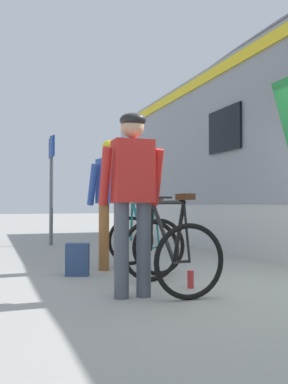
% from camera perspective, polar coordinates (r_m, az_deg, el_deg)
% --- Properties ---
extents(ground_plane, '(80.00, 80.00, 0.00)m').
position_cam_1_polar(ground_plane, '(4.66, 13.64, -12.54)').
color(ground_plane, '#A09E99').
extents(cyclist_near_in_blue, '(0.64, 0.36, 1.76)m').
position_cam_1_polar(cyclist_near_in_blue, '(5.88, -4.32, -0.00)').
color(cyclist_near_in_blue, '#935B2D').
rests_on(cyclist_near_in_blue, ground).
extents(cyclist_far_in_red, '(0.61, 0.31, 1.76)m').
position_cam_1_polar(cyclist_far_in_red, '(4.12, -1.51, 0.73)').
color(cyclist_far_in_red, '#4C515B').
rests_on(cyclist_far_in_red, ground).
extents(bicycle_near_teal, '(0.75, 1.09, 0.99)m').
position_cam_1_polar(bicycle_near_teal, '(5.87, 0.00, -6.37)').
color(bicycle_near_teal, black).
rests_on(bicycle_near_teal, ground).
extents(bicycle_far_black, '(0.71, 1.08, 0.99)m').
position_cam_1_polar(bicycle_far_black, '(4.51, 3.25, -7.78)').
color(bicycle_far_black, black).
rests_on(bicycle_far_black, ground).
extents(backpack_on_platform, '(0.32, 0.26, 0.40)m').
position_cam_1_polar(backpack_on_platform, '(5.47, -8.79, -8.82)').
color(backpack_on_platform, navy).
rests_on(backpack_on_platform, ground).
extents(water_bottle_near_the_bikes, '(0.07, 0.07, 0.18)m').
position_cam_1_polar(water_bottle_near_the_bikes, '(4.66, 6.18, -11.41)').
color(water_bottle_near_the_bikes, red).
rests_on(water_bottle_near_the_bikes, ground).
extents(platform_sign_post, '(0.08, 0.70, 2.40)m').
position_cam_1_polar(platform_sign_post, '(9.69, -12.14, 2.72)').
color(platform_sign_post, '#595B60').
rests_on(platform_sign_post, ground).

